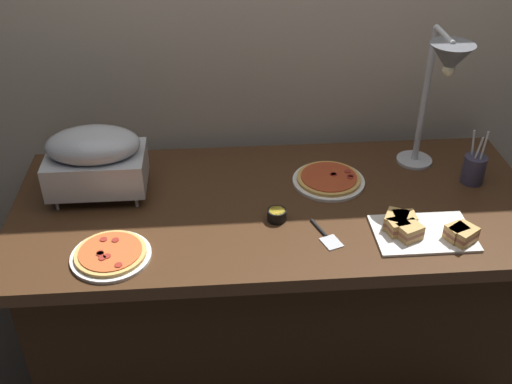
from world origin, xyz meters
The scene contains 11 objects.
ground_plane centered at (0.00, 0.00, 0.00)m, with size 8.00×8.00×0.00m, color #38332D.
back_wall centered at (0.00, 0.50, 1.20)m, with size 4.40×0.04×2.40m, color #B7A893.
buffet_table centered at (0.00, 0.00, 0.39)m, with size 1.90×0.84×0.76m.
chafing_dish centered at (-0.64, 0.11, 0.91)m, with size 0.35×0.23×0.27m.
heat_lamp centered at (0.58, 0.11, 1.20)m, with size 0.15×0.31×0.56m.
pizza_plate_front centered at (0.21, 0.12, 0.77)m, with size 0.27×0.27×0.03m.
pizza_plate_center centered at (-0.56, -0.27, 0.77)m, with size 0.26×0.26×0.03m.
sandwich_platter centered at (0.46, -0.23, 0.78)m, with size 0.33×0.22×0.06m.
sauce_cup_near centered at (-0.01, -0.10, 0.78)m, with size 0.07×0.07×0.04m.
utensil_holder centered at (0.75, 0.08, 0.82)m, with size 0.08×0.08×0.22m.
serving_spatula centered at (0.14, -0.21, 0.76)m, with size 0.09×0.17×0.01m.
Camera 1 is at (-0.21, -1.79, 2.01)m, focal length 42.65 mm.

